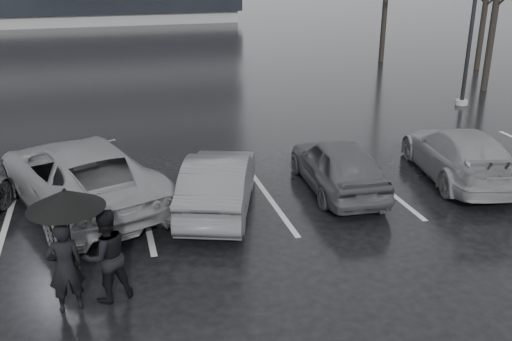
{
  "coord_description": "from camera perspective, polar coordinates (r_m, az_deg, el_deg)",
  "views": [
    {
      "loc": [
        -2.83,
        -9.35,
        5.24
      ],
      "look_at": [
        0.01,
        1.0,
        1.1
      ],
      "focal_mm": 40.0,
      "sensor_mm": 36.0,
      "label": 1
    }
  ],
  "objects": [
    {
      "name": "car_west_a",
      "position": [
        12.21,
        -3.75,
        -1.17
      ],
      "size": [
        2.48,
        4.02,
        1.25
      ],
      "primitive_type": "imported",
      "rotation": [
        0.0,
        0.0,
        2.81
      ],
      "color": "#303033",
      "rests_on": "ground"
    },
    {
      "name": "umbrella",
      "position": [
        8.94,
        -18.54,
        -2.74
      ],
      "size": [
        1.16,
        1.16,
        1.97
      ],
      "color": "black",
      "rests_on": "ground"
    },
    {
      "name": "pedestrian_left",
      "position": [
        9.25,
        -18.54,
        -9.16
      ],
      "size": [
        0.6,
        0.45,
        1.5
      ],
      "primitive_type": "imported",
      "rotation": [
        0.0,
        0.0,
        3.32
      ],
      "color": "black",
      "rests_on": "ground"
    },
    {
      "name": "car_main",
      "position": [
        13.31,
        8.18,
        0.57
      ],
      "size": [
        1.68,
        3.73,
        1.25
      ],
      "primitive_type": "imported",
      "rotation": [
        0.0,
        0.0,
        3.08
      ],
      "color": "black",
      "rests_on": "ground"
    },
    {
      "name": "car_east",
      "position": [
        14.77,
        19.63,
        1.59
      ],
      "size": [
        2.51,
        4.53,
        1.24
      ],
      "primitive_type": "imported",
      "rotation": [
        0.0,
        0.0,
        2.95
      ],
      "color": "#535356",
      "rests_on": "ground"
    },
    {
      "name": "ground",
      "position": [
        11.09,
        1.32,
        -7.12
      ],
      "size": [
        160.0,
        160.0,
        0.0
      ],
      "primitive_type": "plane",
      "color": "black",
      "rests_on": "ground"
    },
    {
      "name": "car_west_b",
      "position": [
        12.88,
        -17.21,
        -0.36
      ],
      "size": [
        4.1,
        5.84,
        1.48
      ],
      "primitive_type": "imported",
      "rotation": [
        0.0,
        0.0,
        3.48
      ],
      "color": "#535356",
      "rests_on": "ground"
    },
    {
      "name": "pedestrian_right",
      "position": [
        9.33,
        -14.75,
        -8.23
      ],
      "size": [
        0.91,
        0.81,
        1.56
      ],
      "primitive_type": "imported",
      "rotation": [
        0.0,
        0.0,
        3.49
      ],
      "color": "black",
      "rests_on": "ground"
    },
    {
      "name": "stall_stripes",
      "position": [
        13.12,
        -5.17,
        -2.54
      ],
      "size": [
        19.72,
        5.0,
        0.0
      ],
      "color": "#B8B8BB",
      "rests_on": "ground"
    }
  ]
}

